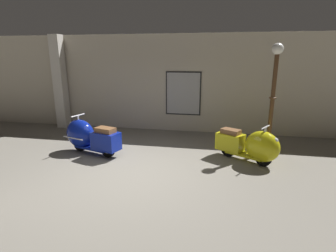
{
  "coord_description": "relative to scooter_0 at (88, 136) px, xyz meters",
  "views": [
    {
      "loc": [
        1.77,
        -5.14,
        2.54
      ],
      "look_at": [
        0.54,
        1.35,
        0.79
      ],
      "focal_mm": 28.22,
      "sensor_mm": 36.0,
      "label": 1
    }
  ],
  "objects": [
    {
      "name": "ground_plane",
      "position": [
        1.58,
        -1.07,
        -0.47
      ],
      "size": [
        60.0,
        60.0,
        0.0
      ],
      "primitive_type": "plane",
      "color": "slate"
    },
    {
      "name": "showroom_back_wall",
      "position": [
        1.45,
        2.72,
        1.16
      ],
      "size": [
        18.0,
        0.63,
        3.25
      ],
      "color": "#BCB29E",
      "rests_on": "ground"
    },
    {
      "name": "scooter_0",
      "position": [
        0.0,
        0.0,
        0.0
      ],
      "size": [
        1.74,
        0.95,
        1.02
      ],
      "rotation": [
        0.0,
        0.0,
        2.84
      ],
      "color": "black",
      "rests_on": "ground"
    },
    {
      "name": "scooter_1",
      "position": [
        4.23,
        0.12,
        -0.02
      ],
      "size": [
        1.59,
        1.2,
        0.97
      ],
      "rotation": [
        0.0,
        0.0,
        -0.54
      ],
      "color": "black",
      "rests_on": "ground"
    },
    {
      "name": "lamppost",
      "position": [
        4.75,
        0.91,
        1.1
      ],
      "size": [
        0.29,
        0.29,
        2.85
      ],
      "color": "#472D19",
      "rests_on": "ground"
    }
  ]
}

